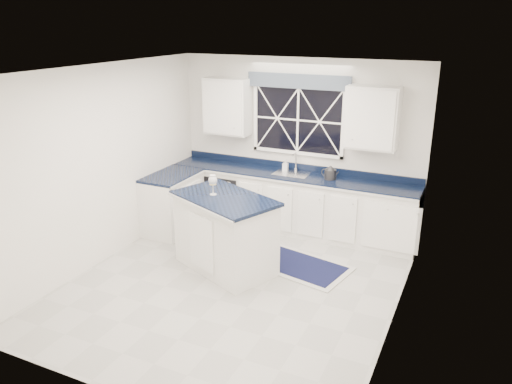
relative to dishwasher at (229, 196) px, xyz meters
The scene contains 13 objects.
ground 2.28m from the dishwasher, 60.57° to the right, with size 4.50×4.50×0.00m, color #B4B3AF.
back_wall 1.48m from the dishwasher, 15.26° to the left, with size 4.00×0.10×2.70m, color white.
base_cabinets 0.79m from the dishwasher, 12.13° to the right, with size 3.99×1.60×0.90m.
countertop 1.21m from the dishwasher, ahead, with size 3.98×0.64×0.04m, color black.
dishwasher is the anchor object (origin of this frame).
window 1.81m from the dishwasher, 12.95° to the left, with size 1.65×0.09×1.26m.
upper_cabinets 1.86m from the dishwasher, ahead, with size 3.10×0.34×0.90m.
faucet 1.31m from the dishwasher, 10.02° to the left, with size 0.05×0.20×0.30m.
island 1.79m from the dishwasher, 63.83° to the right, with size 1.60×1.32×1.03m.
rug 2.08m from the dishwasher, 34.18° to the right, with size 1.49×1.08×0.02m.
kettle 1.84m from the dishwasher, ahead, with size 0.30×0.21×0.21m.
wine_glass 1.88m from the dishwasher, 69.12° to the right, with size 0.12×0.12×0.27m.
soap_bottle 1.14m from the dishwasher, ahead, with size 0.08×0.08×0.18m, color silver.
Camera 1 is at (2.65, -5.06, 3.25)m, focal length 35.00 mm.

